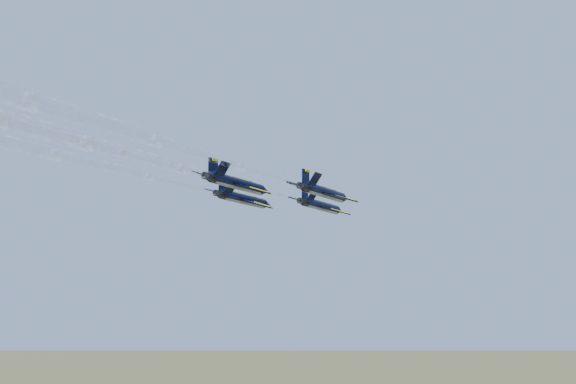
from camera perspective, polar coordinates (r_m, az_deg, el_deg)
The scene contains 6 objects.
jet_lead at distance 124.16m, azimuth 3.02°, elevation -1.27°, with size 12.89×17.07×5.10m.
jet_left at distance 115.64m, azimuth -3.91°, elevation -0.65°, with size 12.89×17.07×5.10m.
jet_right at distance 108.36m, azimuth 3.30°, elevation -0.07°, with size 12.89×17.07×5.10m.
jet_slot at distance 100.27m, azimuth -4.44°, elevation 0.71°, with size 12.89×17.07×5.10m.
smoke_trail_lead at distance 82.16m, azimuth -14.11°, elevation 3.25°, with size 2.86×68.79×2.68m.
smoke_trail_right at distance 67.32m, azimuth -17.65°, elevation 6.21°, with size 2.86×68.79×2.68m.
Camera 1 is at (55.23, -97.46, 80.40)m, focal length 40.00 mm.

